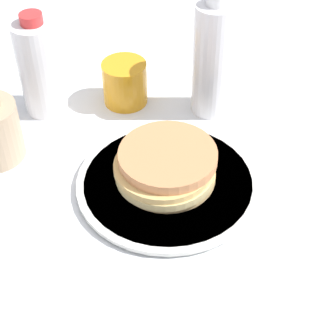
# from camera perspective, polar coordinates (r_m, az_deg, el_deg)

# --- Properties ---
(ground_plane) EXTENTS (4.00, 4.00, 0.00)m
(ground_plane) POSITION_cam_1_polar(r_m,az_deg,el_deg) (0.93, -1.67, -1.00)
(ground_plane) COLOR white
(plate) EXTENTS (0.30, 0.30, 0.01)m
(plate) POSITION_cam_1_polar(r_m,az_deg,el_deg) (0.91, -0.00, -1.50)
(plate) COLOR silver
(plate) RESTS_ON ground_plane
(pancake_stack) EXTENTS (0.16, 0.17, 0.06)m
(pancake_stack) POSITION_cam_1_polar(r_m,az_deg,el_deg) (0.89, -0.20, 0.10)
(pancake_stack) COLOR #DEB771
(pancake_stack) RESTS_ON plate
(juice_glass) EXTENTS (0.08, 0.08, 0.08)m
(juice_glass) POSITION_cam_1_polar(r_m,az_deg,el_deg) (1.07, -4.40, 8.62)
(juice_glass) COLOR orange
(juice_glass) RESTS_ON ground_plane
(water_bottle_near) EXTENTS (0.08, 0.08, 0.20)m
(water_bottle_near) POSITION_cam_1_polar(r_m,az_deg,el_deg) (1.05, -12.88, 9.97)
(water_bottle_near) COLOR white
(water_bottle_near) RESTS_ON ground_plane
(water_bottle_mid) EXTENTS (0.07, 0.07, 0.23)m
(water_bottle_mid) POSITION_cam_1_polar(r_m,az_deg,el_deg) (1.01, 4.57, 10.97)
(water_bottle_mid) COLOR white
(water_bottle_mid) RESTS_ON ground_plane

